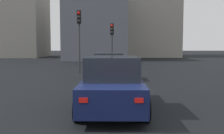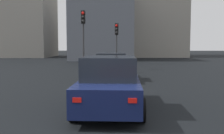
{
  "view_description": "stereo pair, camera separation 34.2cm",
  "coord_description": "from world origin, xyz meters",
  "px_view_note": "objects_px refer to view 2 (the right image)",
  "views": [
    {
      "loc": [
        -5.62,
        0.16,
        1.98
      ],
      "look_at": [
        4.43,
        0.09,
        1.12
      ],
      "focal_mm": 42.01,
      "sensor_mm": 36.0,
      "label": 1
    },
    {
      "loc": [
        -5.62,
        -0.18,
        1.98
      ],
      "look_at": [
        4.43,
        0.09,
        1.12
      ],
      "focal_mm": 42.01,
      "sensor_mm": 36.0,
      "label": 2
    }
  ],
  "objects_px": {
    "car_navy_second": "(110,84)",
    "traffic_light_near_right": "(117,36)",
    "traffic_light_near_left": "(83,28)",
    "car_beige_lead": "(111,67)"
  },
  "relations": [
    {
      "from": "car_beige_lead",
      "to": "traffic_light_near_left",
      "type": "xyz_separation_m",
      "value": [
        3.34,
        2.05,
        2.36
      ]
    },
    {
      "from": "car_navy_second",
      "to": "traffic_light_near_left",
      "type": "distance_m",
      "value": 10.79
    },
    {
      "from": "car_beige_lead",
      "to": "traffic_light_near_left",
      "type": "distance_m",
      "value": 4.57
    },
    {
      "from": "car_beige_lead",
      "to": "traffic_light_near_left",
      "type": "bearing_deg",
      "value": 31.51
    },
    {
      "from": "car_navy_second",
      "to": "traffic_light_near_right",
      "type": "relative_size",
      "value": 1.22
    },
    {
      "from": "car_beige_lead",
      "to": "traffic_light_near_right",
      "type": "xyz_separation_m",
      "value": [
        5.95,
        -0.24,
        1.9
      ]
    },
    {
      "from": "car_beige_lead",
      "to": "car_navy_second",
      "type": "relative_size",
      "value": 0.92
    },
    {
      "from": "car_navy_second",
      "to": "traffic_light_near_left",
      "type": "xyz_separation_m",
      "value": [
        10.31,
        2.2,
        2.31
      ]
    },
    {
      "from": "car_navy_second",
      "to": "traffic_light_near_right",
      "type": "height_order",
      "value": "traffic_light_near_right"
    },
    {
      "from": "traffic_light_near_left",
      "to": "traffic_light_near_right",
      "type": "distance_m",
      "value": 3.5
    }
  ]
}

